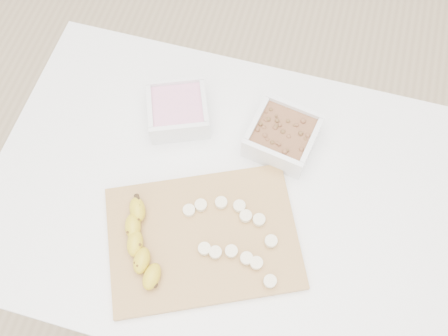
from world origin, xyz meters
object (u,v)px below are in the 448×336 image
(cutting_board, at_px, (203,238))
(bowl_granola, at_px, (283,136))
(bowl_yogurt, at_px, (178,110))
(table, at_px, (221,207))
(banana, at_px, (142,245))

(cutting_board, bearing_deg, bowl_granola, 68.07)
(bowl_yogurt, xyz_separation_m, bowl_granola, (0.24, -0.00, 0.00))
(table, relative_size, bowl_yogurt, 5.83)
(bowl_granola, height_order, banana, bowl_granola)
(bowl_yogurt, relative_size, bowl_granola, 1.07)
(table, relative_size, bowl_granola, 6.23)
(table, distance_m, bowl_yogurt, 0.25)
(bowl_yogurt, height_order, bowl_granola, bowl_granola)
(table, xyz_separation_m, cutting_board, (-0.01, -0.11, 0.10))
(bowl_yogurt, height_order, cutting_board, bowl_yogurt)
(bowl_yogurt, relative_size, cutting_board, 0.45)
(table, distance_m, banana, 0.24)
(table, bearing_deg, banana, -125.38)
(cutting_board, bearing_deg, table, 86.97)
(table, distance_m, bowl_granola, 0.22)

